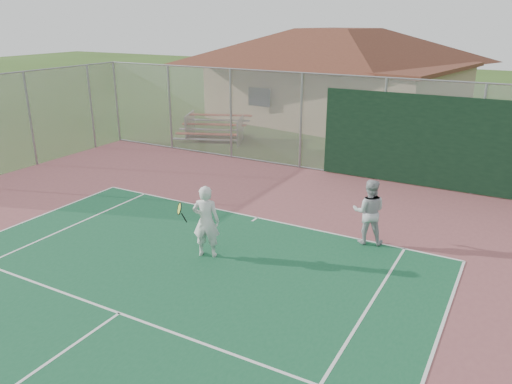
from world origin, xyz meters
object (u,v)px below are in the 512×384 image
(clubhouse, at_px, (337,66))
(player_white_front, at_px, (206,222))
(bleachers, at_px, (214,127))
(player_grey_back, at_px, (369,212))

(clubhouse, relative_size, player_white_front, 8.33)
(clubhouse, xyz_separation_m, bleachers, (-3.22, -7.06, -2.32))
(player_white_front, bearing_deg, bleachers, -77.59)
(player_grey_back, bearing_deg, bleachers, -54.31)
(bleachers, xyz_separation_m, player_white_front, (6.43, -10.03, 0.30))
(clubhouse, distance_m, player_white_front, 17.51)
(clubhouse, height_order, player_grey_back, clubhouse)
(clubhouse, height_order, player_white_front, clubhouse)
(bleachers, bearing_deg, player_grey_back, -60.72)
(bleachers, relative_size, player_white_front, 2.01)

